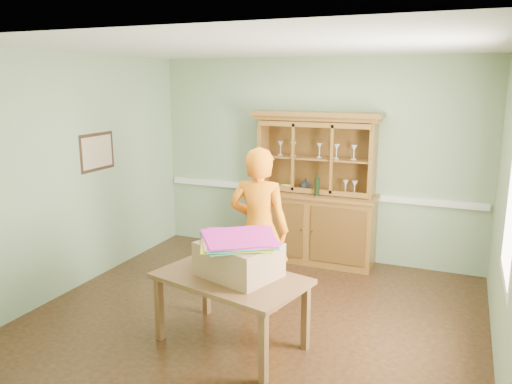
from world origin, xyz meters
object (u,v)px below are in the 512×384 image
at_px(dining_table, 231,284).
at_px(cardboard_box, 239,259).
at_px(china_hutch, 313,210).
at_px(person, 259,230).

relative_size(dining_table, cardboard_box, 2.24).
relative_size(china_hutch, dining_table, 1.35).
bearing_deg(china_hutch, dining_table, -91.30).
bearing_deg(dining_table, person, 107.55).
xyz_separation_m(china_hutch, person, (-0.12, -1.62, 0.17)).
relative_size(china_hutch, cardboard_box, 3.02).
distance_m(china_hutch, dining_table, 2.44).
height_order(dining_table, cardboard_box, cardboard_box).
bearing_deg(cardboard_box, china_hutch, 90.09).
bearing_deg(china_hutch, cardboard_box, -89.91).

